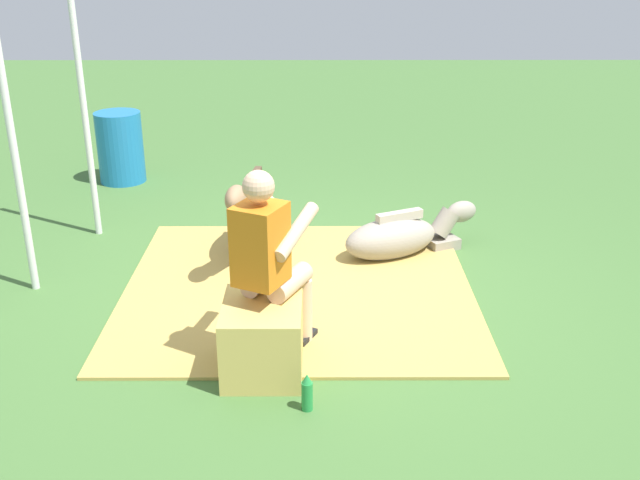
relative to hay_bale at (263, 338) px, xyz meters
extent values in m
plane|color=#426B33|center=(1.17, -0.30, -0.24)|extent=(24.00, 24.00, 0.00)
cube|color=tan|center=(1.21, -0.20, -0.23)|extent=(2.69, 2.80, 0.02)
cube|color=tan|center=(0.00, 0.00, 0.00)|extent=(0.62, 0.51, 0.48)
cylinder|color=#D8AD8C|center=(0.27, 0.00, 0.31)|extent=(0.42, 0.30, 0.14)
cylinder|color=#D8AD8C|center=(0.45, -0.09, 0.00)|extent=(0.11, 0.11, 0.48)
cube|color=black|center=(0.45, -0.09, -0.21)|extent=(0.24, 0.19, 0.06)
cylinder|color=#D8AD8C|center=(0.19, -0.18, 0.31)|extent=(0.42, 0.30, 0.14)
cylinder|color=#D8AD8C|center=(0.37, -0.27, 0.00)|extent=(0.11, 0.11, 0.48)
cube|color=black|center=(0.37, -0.27, -0.21)|extent=(0.24, 0.19, 0.06)
cube|color=orange|center=(0.05, 0.00, 0.64)|extent=(0.39, 0.38, 0.52)
cylinder|color=#D8AD8C|center=(0.28, 0.06, 0.69)|extent=(0.49, 0.30, 0.26)
cylinder|color=#D8AD8C|center=(0.14, -0.22, 0.69)|extent=(0.49, 0.30, 0.26)
sphere|color=#D8AD8C|center=(0.05, 0.00, 1.02)|extent=(0.20, 0.20, 0.20)
ellipsoid|color=#8C6B4C|center=(1.91, 0.21, 0.27)|extent=(0.87, 0.41, 0.34)
cylinder|color=#8C6B4C|center=(1.63, 0.14, -0.07)|extent=(0.09, 0.09, 0.34)
cylinder|color=#8C6B4C|center=(1.65, 0.34, -0.07)|extent=(0.09, 0.09, 0.34)
cylinder|color=#8C6B4C|center=(2.18, 0.08, -0.07)|extent=(0.09, 0.09, 0.34)
cylinder|color=#8C6B4C|center=(2.20, 0.28, -0.07)|extent=(0.09, 0.09, 0.34)
cylinder|color=#8C6B4C|center=(1.42, 0.26, 0.37)|extent=(0.38, 0.22, 0.33)
ellipsoid|color=#8C6B4C|center=(1.24, 0.28, 0.53)|extent=(0.34, 0.19, 0.20)
cube|color=#4D3A2A|center=(1.91, 0.21, 0.46)|extent=(0.60, 0.12, 0.08)
cylinder|color=#4D3A2A|center=(2.38, 0.16, 0.22)|extent=(0.07, 0.07, 0.30)
ellipsoid|color=gray|center=(1.85, -1.01, -0.06)|extent=(0.73, 0.97, 0.36)
cube|color=gray|center=(2.08, -1.50, -0.19)|extent=(0.33, 0.35, 0.10)
cylinder|color=gray|center=(2.08, -1.51, 0.00)|extent=(0.28, 0.33, 0.30)
ellipsoid|color=gray|center=(2.16, -1.68, 0.08)|extent=(0.27, 0.34, 0.20)
cube|color=#B5A999|center=(1.88, -1.08, 0.14)|extent=(0.26, 0.43, 0.08)
cylinder|color=#268C3F|center=(-0.45, -0.29, -0.15)|extent=(0.07, 0.07, 0.19)
cone|color=#268C3F|center=(-0.45, -0.29, -0.02)|extent=(0.06, 0.06, 0.06)
cylinder|color=#1E72B2|center=(4.08, 1.92, 0.17)|extent=(0.52, 0.52, 0.81)
cylinder|color=silver|center=(2.43, 1.76, 1.03)|extent=(0.06, 0.06, 2.53)
cylinder|color=silver|center=(1.23, 1.94, 1.03)|extent=(0.06, 0.06, 2.53)
camera|label=1|loc=(-4.22, -0.36, 2.43)|focal=41.60mm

